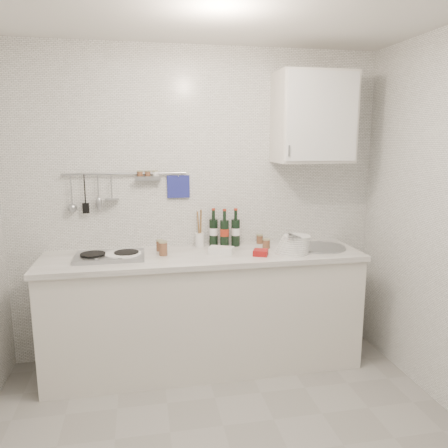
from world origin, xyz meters
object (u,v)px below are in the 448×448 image
wall_cabinet (314,118)px  utensil_crock (200,238)px  plate_stack_sink (294,245)px  plate_stack_hob (122,256)px  wine_bottles (225,228)px

wall_cabinet → utensil_crock: wall_cabinet is taller
wall_cabinet → plate_stack_sink: 1.01m
wall_cabinet → plate_stack_sink: wall_cabinet is taller
plate_stack_hob → wine_bottles: (0.81, 0.22, 0.14)m
wall_cabinet → plate_stack_hob: (-1.51, -0.13, -1.01)m
plate_stack_hob → wine_bottles: wine_bottles is taller
wall_cabinet → plate_stack_hob: bearing=-175.0°
plate_stack_sink → wine_bottles: wine_bottles is taller
plate_stack_hob → wine_bottles: size_ratio=0.91×
plate_stack_hob → plate_stack_sink: size_ratio=0.98×
wine_bottles → wall_cabinet: bearing=-7.5°
wall_cabinet → wine_bottles: 1.12m
wall_cabinet → plate_stack_sink: (-0.21, -0.21, -0.97)m
utensil_crock → plate_stack_hob: bearing=-158.5°
plate_stack_hob → utensil_crock: bearing=21.5°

